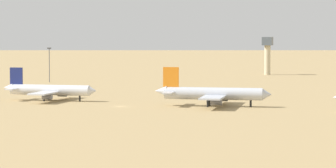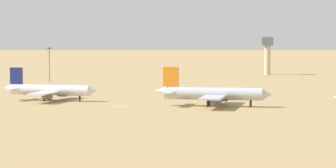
# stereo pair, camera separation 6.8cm
# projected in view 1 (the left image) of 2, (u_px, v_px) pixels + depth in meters

# --- Properties ---
(ground) EXTENTS (4000.00, 4000.00, 0.00)m
(ground) POSITION_uv_depth(u_px,v_px,m) (120.00, 106.00, 251.96)
(ground) COLOR tan
(ridge_far_west) EXTENTS (352.54, 296.10, 85.34)m
(ridge_far_west) POSITION_uv_depth(u_px,v_px,m) (52.00, 21.00, 1501.08)
(ridge_far_west) COLOR gray
(ridge_far_west) RESTS_ON ground
(ridge_west) EXTENTS (262.67, 244.42, 76.32)m
(ridge_west) POSITION_uv_depth(u_px,v_px,m) (218.00, 22.00, 1301.58)
(ridge_west) COLOR slate
(ridge_west) RESTS_ON ground
(parked_jet_navy_2) EXTENTS (33.19, 27.95, 10.96)m
(parked_jet_navy_2) POSITION_uv_depth(u_px,v_px,m) (49.00, 90.00, 272.01)
(parked_jet_navy_2) COLOR silver
(parked_jet_navy_2) RESTS_ON ground
(parked_jet_orange_3) EXTENTS (36.36, 30.83, 12.01)m
(parked_jet_orange_3) POSITION_uv_depth(u_px,v_px,m) (212.00, 94.00, 251.62)
(parked_jet_orange_3) COLOR silver
(parked_jet_orange_3) RESTS_ON ground
(control_tower) EXTENTS (5.20, 5.20, 20.07)m
(control_tower) POSITION_uv_depth(u_px,v_px,m) (267.00, 52.00, 434.44)
(control_tower) COLOR #C6B793
(control_tower) RESTS_ON ground
(light_pole_west) EXTENTS (1.80, 0.50, 15.69)m
(light_pole_west) POSITION_uv_depth(u_px,v_px,m) (49.00, 62.00, 370.64)
(light_pole_west) COLOR #59595E
(light_pole_west) RESTS_ON ground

